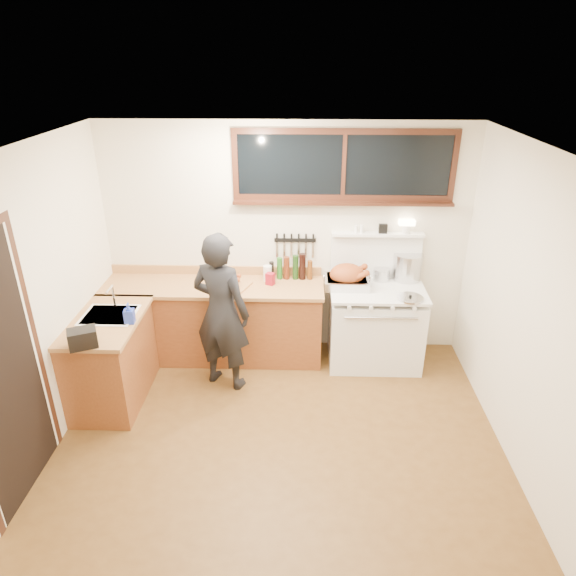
{
  "coord_description": "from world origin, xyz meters",
  "views": [
    {
      "loc": [
        0.19,
        -3.62,
        3.25
      ],
      "look_at": [
        0.05,
        0.85,
        1.15
      ],
      "focal_mm": 32.0,
      "sensor_mm": 36.0,
      "label": 1
    }
  ],
  "objects_px": {
    "vintage_stove": "(375,323)",
    "cutting_board": "(229,282)",
    "man": "(221,312)",
    "roast_turkey": "(347,277)"
  },
  "relations": [
    {
      "from": "man",
      "to": "cutting_board",
      "type": "height_order",
      "value": "man"
    },
    {
      "from": "vintage_stove",
      "to": "roast_turkey",
      "type": "height_order",
      "value": "vintage_stove"
    },
    {
      "from": "man",
      "to": "cutting_board",
      "type": "relative_size",
      "value": 3.36
    },
    {
      "from": "roast_turkey",
      "to": "cutting_board",
      "type": "bearing_deg",
      "value": -178.17
    },
    {
      "from": "vintage_stove",
      "to": "roast_turkey",
      "type": "relative_size",
      "value": 3.08
    },
    {
      "from": "man",
      "to": "roast_turkey",
      "type": "relative_size",
      "value": 3.28
    },
    {
      "from": "roast_turkey",
      "to": "vintage_stove",
      "type": "bearing_deg",
      "value": -7.09
    },
    {
      "from": "vintage_stove",
      "to": "cutting_board",
      "type": "height_order",
      "value": "vintage_stove"
    },
    {
      "from": "vintage_stove",
      "to": "roast_turkey",
      "type": "bearing_deg",
      "value": 172.91
    },
    {
      "from": "cutting_board",
      "to": "roast_turkey",
      "type": "xyz_separation_m",
      "value": [
        1.28,
        0.04,
        0.05
      ]
    }
  ]
}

